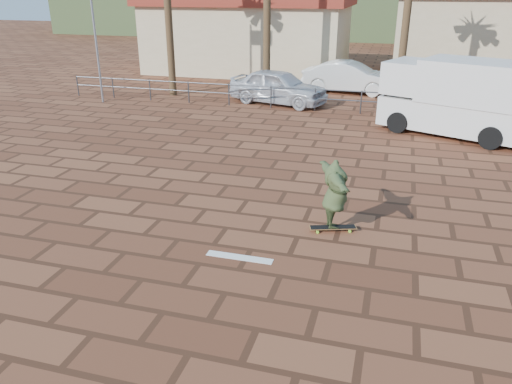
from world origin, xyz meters
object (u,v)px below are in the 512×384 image
(longboard, at_px, (333,228))
(car_silver, at_px, (278,87))
(skateboarder, at_px, (335,194))
(car_white, at_px, (350,77))
(campervan, at_px, (460,96))

(longboard, distance_m, car_silver, 13.22)
(skateboarder, distance_m, car_silver, 13.20)
(car_white, bearing_deg, skateboarder, -168.68)
(car_silver, bearing_deg, longboard, -146.80)
(longboard, bearing_deg, car_white, 76.17)
(campervan, distance_m, car_white, 8.30)
(campervan, bearing_deg, skateboarder, -87.27)
(skateboarder, bearing_deg, car_white, -18.09)
(skateboarder, relative_size, car_silver, 0.43)
(longboard, relative_size, campervan, 0.19)
(campervan, bearing_deg, car_white, 146.51)
(car_silver, height_order, car_white, car_silver)
(longboard, height_order, car_white, car_white)
(longboard, relative_size, car_silver, 0.23)
(car_white, bearing_deg, longboard, -168.68)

